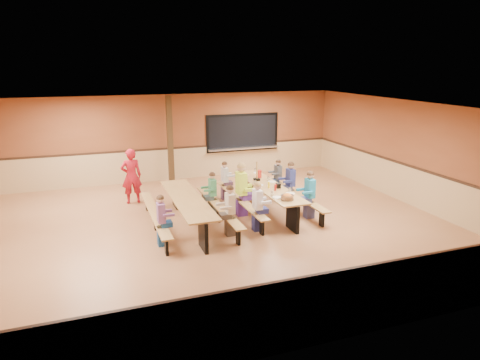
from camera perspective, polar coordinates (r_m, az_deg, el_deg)
name	(u,v)px	position (r m, az deg, el deg)	size (l,w,h in m)	color
ground	(213,228)	(10.91, -3.61, -6.38)	(12.00, 12.00, 0.00)	brown
room_envelope	(213,202)	(10.67, -3.68, -2.94)	(12.04, 10.04, 3.02)	brown
kitchen_pass_through	(243,134)	(15.86, 0.36, 6.14)	(2.78, 0.28, 1.38)	black
structural_post	(170,141)	(14.60, -9.30, 5.17)	(0.18, 0.18, 3.00)	#332211
cafeteria_table_main	(268,193)	(11.97, 3.77, -1.72)	(1.91, 3.70, 0.74)	#A97D43
cafeteria_table_second	(187,206)	(10.95, -7.04, -3.46)	(1.91, 3.70, 0.74)	#A97D43
seated_child_white_left	(257,207)	(10.54, 2.34, -3.58)	(0.38, 0.31, 1.24)	white
seated_adult_yellow	(241,190)	(11.55, 0.18, -1.32)	(0.48, 0.39, 1.44)	#D7FC3B
seated_child_grey_left	(225,181)	(12.94, -2.05, -0.12)	(0.35, 0.29, 1.17)	#BABABA
seated_child_teal_right	(310,195)	(11.54, 9.27, -1.98)	(0.40, 0.33, 1.27)	teal
seated_child_navy_right	(290,184)	(12.52, 6.73, -0.50)	(0.40, 0.33, 1.27)	navy
seated_child_char_right	(278,178)	(13.29, 5.07, 0.24)	(0.34, 0.28, 1.16)	#44484C
seated_child_purple_sec	(161,221)	(9.85, -10.44, -5.37)	(0.36, 0.29, 1.19)	#7B4B7C
seated_child_green_sec	(213,194)	(11.62, -3.68, -1.89)	(0.36, 0.29, 1.19)	#3C8153
seated_child_tan_sec	(230,211)	(10.24, -1.33, -4.13)	(0.38, 0.31, 1.24)	beige
standing_woman	(131,176)	(12.95, -14.28, 0.50)	(0.60, 0.39, 1.64)	maroon
punch_pitcher	(259,174)	(12.69, 2.55, 0.82)	(0.16, 0.16, 0.22)	red
chip_bowl	(287,197)	(10.69, 6.33, -2.26)	(0.32, 0.32, 0.15)	orange
napkin_dispenser	(278,186)	(11.67, 5.12, -0.76)	(0.10, 0.14, 0.13)	black
condiment_mustard	(269,185)	(11.66, 3.86, -0.65)	(0.06, 0.06, 0.17)	yellow
condiment_ketchup	(275,187)	(11.44, 4.74, -0.99)	(0.06, 0.06, 0.17)	#B2140F
table_paddle	(257,176)	(12.37, 2.26, 0.56)	(0.16, 0.16, 0.56)	black
place_settings	(268,184)	(11.89, 3.79, -0.48)	(0.65, 3.30, 0.11)	beige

